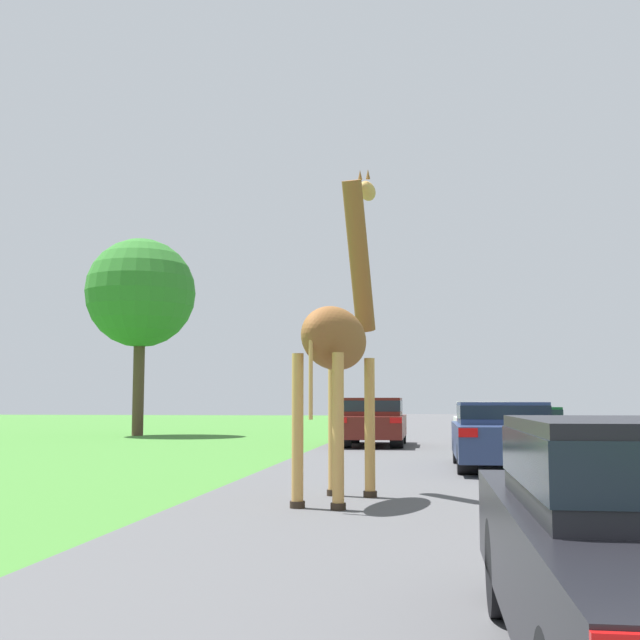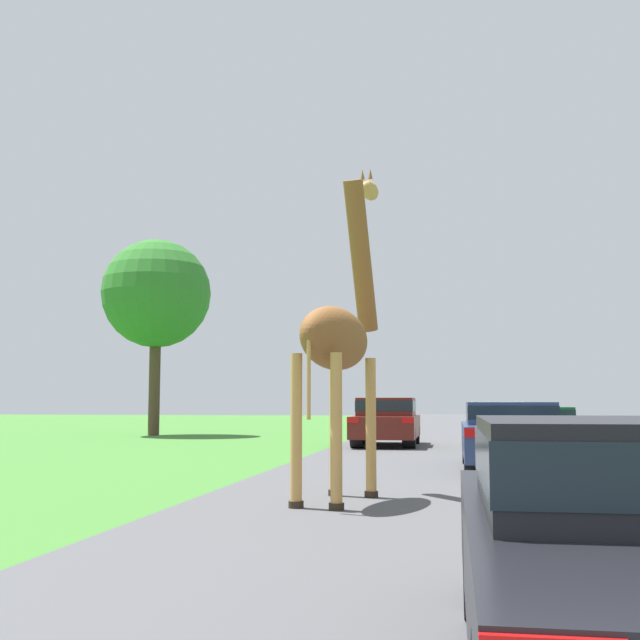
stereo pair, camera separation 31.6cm
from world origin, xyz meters
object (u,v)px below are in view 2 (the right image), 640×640
car_queue_left (386,420)px  tree_centre_back (156,294)px  car_queue_right (497,420)px  giraffe_near_road (340,334)px  car_verge_right (510,433)px  car_rear_follower (539,428)px

car_queue_left → tree_centre_back: size_ratio=0.55×
car_queue_right → tree_centre_back: 14.74m
car_queue_right → giraffe_near_road: bearing=-100.0°
giraffe_near_road → car_verge_right: bearing=76.7°
car_verge_right → car_rear_follower: 5.52m
car_queue_right → tree_centre_back: bearing=168.4°
car_rear_follower → tree_centre_back: bearing=147.8°
car_rear_follower → tree_centre_back: 17.67m
car_verge_right → car_rear_follower: bearing=78.3°
tree_centre_back → car_queue_right: bearing=-11.6°
car_queue_right → car_queue_left: size_ratio=0.93×
car_queue_left → tree_centre_back: (-10.00, 6.08, 5.00)m
car_queue_left → car_rear_follower: (4.32, -2.92, -0.12)m
car_queue_right → tree_centre_back: tree_centre_back is taller
giraffe_near_road → car_rear_follower: (3.83, 11.12, -1.67)m
giraffe_near_road → tree_centre_back: size_ratio=0.63×
car_queue_right → car_queue_left: 4.86m
car_rear_follower → tree_centre_back: (-14.32, 9.01, 5.13)m
car_verge_right → car_rear_follower: (1.12, 5.40, -0.06)m
car_queue_left → tree_centre_back: 12.73m
giraffe_near_road → tree_centre_back: bearing=129.6°
giraffe_near_road → car_verge_right: 6.53m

